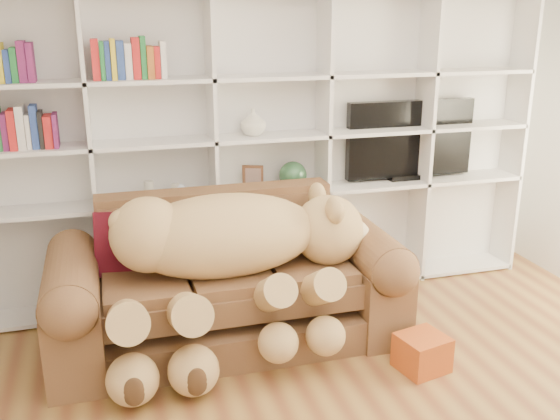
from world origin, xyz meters
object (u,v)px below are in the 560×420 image
object	(u,v)px
gift_box	(422,353)
teddy_bear	(229,255)
sofa	(227,289)
tv	(410,140)

from	to	relation	value
gift_box	teddy_bear	bearing A→B (deg)	154.01
sofa	tv	distance (m)	2.03
gift_box	tv	distance (m)	1.92
sofa	teddy_bear	world-z (taller)	teddy_bear
tv	gift_box	bearing A→B (deg)	-112.17
gift_box	tv	bearing A→B (deg)	67.83
teddy_bear	gift_box	xyz separation A→B (m)	(1.14, -0.56, -0.59)
sofa	tv	bearing A→B (deg)	22.55
teddy_bear	sofa	bearing A→B (deg)	75.77
sofa	gift_box	xyz separation A→B (m)	(1.12, -0.76, -0.26)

